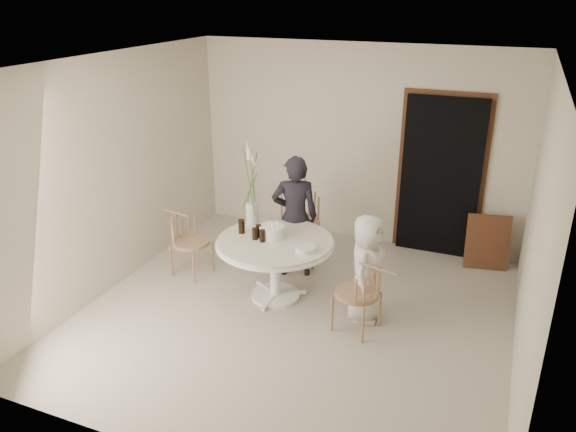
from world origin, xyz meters
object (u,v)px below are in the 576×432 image
at_px(birthday_cake, 272,232).
at_px(flower_vase, 252,195).
at_px(girl, 295,217).
at_px(chair_left, 184,234).
at_px(table, 275,249).
at_px(chair_right, 367,289).
at_px(chair_far, 300,212).
at_px(boy, 366,268).

bearing_deg(birthday_cake, flower_vase, 145.16).
bearing_deg(girl, chair_left, -0.72).
height_order(table, chair_right, chair_right).
xyz_separation_m(chair_left, girl, (1.29, 0.47, 0.26)).
bearing_deg(flower_vase, chair_right, -21.32).
xyz_separation_m(table, chair_far, (-0.13, 1.12, 0.01)).
bearing_deg(table, birthday_cake, 139.23).
bearing_deg(chair_far, flower_vase, -121.84).
xyz_separation_m(table, boy, (1.07, -0.03, -0.02)).
distance_m(birthday_cake, flower_vase, 0.53).
bearing_deg(chair_far, chair_right, -60.01).
xyz_separation_m(chair_far, chair_left, (-1.17, -0.97, -0.12)).
height_order(chair_right, boy, boy).
height_order(chair_right, chair_left, chair_right).
bearing_deg(boy, flower_vase, 77.22).
relative_size(chair_far, chair_left, 1.23).
bearing_deg(girl, flower_vase, 16.81).
distance_m(chair_left, flower_vase, 1.06).
xyz_separation_m(table, flower_vase, (-0.43, 0.31, 0.48)).
relative_size(girl, birthday_cake, 5.42).
xyz_separation_m(chair_left, birthday_cake, (1.24, -0.10, 0.29)).
height_order(girl, birthday_cake, girl).
bearing_deg(girl, chair_far, -97.27).
bearing_deg(boy, table, 88.30).
bearing_deg(chair_right, boy, -149.15).
relative_size(table, chair_right, 1.67).
bearing_deg(boy, birthday_cake, 85.64).
bearing_deg(flower_vase, birthday_cake, -34.84).
bearing_deg(chair_far, boy, -55.87).
height_order(table, chair_left, chair_left).
distance_m(chair_left, birthday_cake, 1.27).
relative_size(chair_far, birthday_cake, 3.42).
bearing_deg(chair_right, table, -91.15).
distance_m(chair_far, chair_left, 1.52).
relative_size(chair_right, girl, 0.52).
relative_size(chair_right, boy, 0.66).
bearing_deg(table, chair_right, -14.97).
height_order(table, boy, boy).
xyz_separation_m(girl, flower_vase, (-0.42, -0.32, 0.33)).
distance_m(chair_left, boy, 2.37).
relative_size(table, girl, 0.87).
height_order(chair_left, boy, boy).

